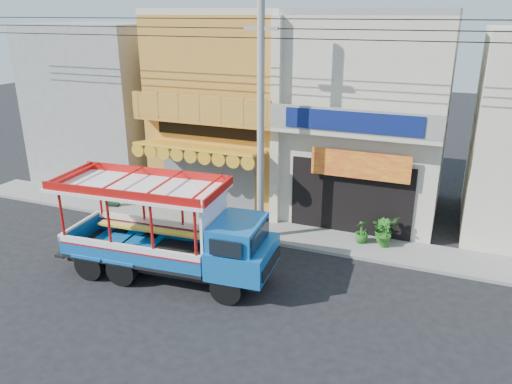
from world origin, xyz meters
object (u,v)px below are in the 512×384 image
Objects in this scene: songthaew_truck at (181,234)px; potted_plant_a at (384,229)px; utility_pole at (265,107)px; green_sign at (112,197)px; potted_plant_b at (384,233)px; potted_plant_c at (362,231)px.

songthaew_truck is 7.53m from potted_plant_a.
utility_pole is at bearing 69.51° from songthaew_truck.
songthaew_truck reaches higher than green_sign.
potted_plant_b is (4.27, 0.92, -4.40)m from utility_pole.
potted_plant_b is at bearing 39.18° from songthaew_truck.
green_sign is 11.56m from potted_plant_b.
potted_plant_a is at bearing 153.47° from potted_plant_c.
potted_plant_c is (4.87, 4.60, -1.02)m from songthaew_truck.
green_sign is (-7.28, 0.51, -4.51)m from utility_pole.
potted_plant_a reaches higher than potted_plant_b.
potted_plant_c is (-0.73, -0.34, -0.09)m from potted_plant_a.
songthaew_truck is 6.78m from potted_plant_c.
songthaew_truck is (-1.38, -3.69, -3.45)m from utility_pole.
potted_plant_b is at bearing 12.10° from utility_pole.
potted_plant_c is at bearing 160.71° from potted_plant_a.
utility_pole is at bearing -36.82° from potted_plant_c.
utility_pole is 31.95× the size of potted_plant_c.
songthaew_truck is 7.35m from potted_plant_b.
utility_pole is at bearing -4.01° from green_sign.
utility_pole is 27.56× the size of potted_plant_b.
potted_plant_b is at bearing 128.56° from potted_plant_c.
green_sign reaches higher than potted_plant_c.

